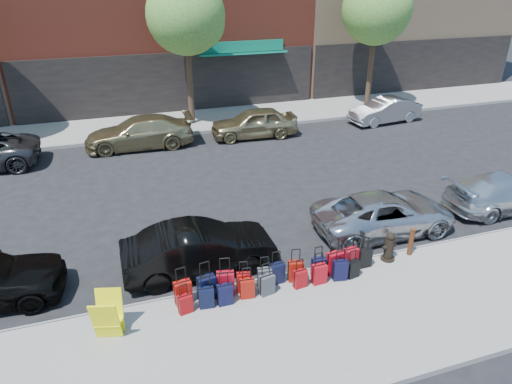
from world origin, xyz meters
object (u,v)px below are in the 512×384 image
object	(u,v)px
car_far_1	(139,132)
car_far_2	(254,123)
display_rack	(108,316)
tree_center	(189,17)
bollard	(411,241)
car_far_3	(385,110)
car_near_2	(384,213)
suitcase_front_5	(277,273)
car_near_3	(505,192)
car_near_1	(200,249)
fire_hydrant	(389,247)
tree_right	(379,11)

from	to	relation	value
car_far_1	car_far_2	world-z (taller)	car_far_2
display_rack	car_far_2	bearing A→B (deg)	74.06
car_far_2	tree_center	bearing A→B (deg)	-135.27
bollard	car_far_1	world-z (taller)	car_far_1
display_rack	car_far_3	bearing A→B (deg)	54.72
car_near_2	suitcase_front_5	bearing A→B (deg)	112.94
car_far_1	tree_center	bearing A→B (deg)	131.18
car_far_1	car_near_3	bearing A→B (deg)	50.54
car_near_3	display_rack	bearing A→B (deg)	100.34
car_near_1	car_far_3	bearing A→B (deg)	-50.98
suitcase_front_5	bollard	bearing A→B (deg)	-4.78
tree_center	car_far_1	distance (m)	6.14
car_near_1	display_rack	bearing A→B (deg)	127.61
car_near_3	car_near_2	bearing A→B (deg)	90.63
tree_center	display_rack	bearing A→B (deg)	-108.29
car_near_2	fire_hydrant	bearing A→B (deg)	153.57
car_near_1	car_far_1	bearing A→B (deg)	2.82
fire_hydrant	car_far_2	world-z (taller)	car_far_2
tree_right	bollard	world-z (taller)	tree_right
fire_hydrant	car_near_3	distance (m)	5.87
suitcase_front_5	fire_hydrant	bearing A→B (deg)	-5.11
fire_hydrant	display_rack	world-z (taller)	display_rack
tree_right	car_near_2	world-z (taller)	tree_right
tree_center	car_near_2	bearing A→B (deg)	-74.48
suitcase_front_5	bollard	size ratio (longest dim) A/B	1.10
suitcase_front_5	tree_right	bearing A→B (deg)	46.64
suitcase_front_5	fire_hydrant	size ratio (longest dim) A/B	1.07
car_far_2	car_far_3	xyz separation A→B (m)	(7.43, 0.05, -0.06)
suitcase_front_5	car_far_3	world-z (taller)	car_far_3
tree_center	tree_right	distance (m)	10.50
display_rack	car_near_3	world-z (taller)	car_near_3
tree_center	car_near_3	distance (m)	15.83
car_near_1	car_far_1	distance (m)	10.44
car_near_3	car_far_2	size ratio (longest dim) A/B	1.02
suitcase_front_5	car_far_1	size ratio (longest dim) A/B	0.19
tree_right	display_rack	distance (m)	21.92
tree_right	car_near_2	xyz separation A→B (m)	(-7.00, -12.61, -4.78)
tree_right	display_rack	bearing A→B (deg)	-136.06
car_near_3	car_far_3	distance (m)	10.05
bollard	tree_center	bearing A→B (deg)	103.28
suitcase_front_5	tree_center	bearing A→B (deg)	81.98
car_near_1	car_near_2	size ratio (longest dim) A/B	0.92
suitcase_front_5	car_near_2	distance (m)	4.52
tree_right	car_near_1	world-z (taller)	tree_right
fire_hydrant	car_far_3	distance (m)	13.61
car_near_3	car_far_3	xyz separation A→B (m)	(1.57, 9.92, 0.03)
tree_center	car_far_3	distance (m)	11.26
car_near_2	car_far_3	size ratio (longest dim) A/B	1.14
car_far_3	car_far_1	bearing A→B (deg)	-97.33
suitcase_front_5	display_rack	bearing A→B (deg)	-177.12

